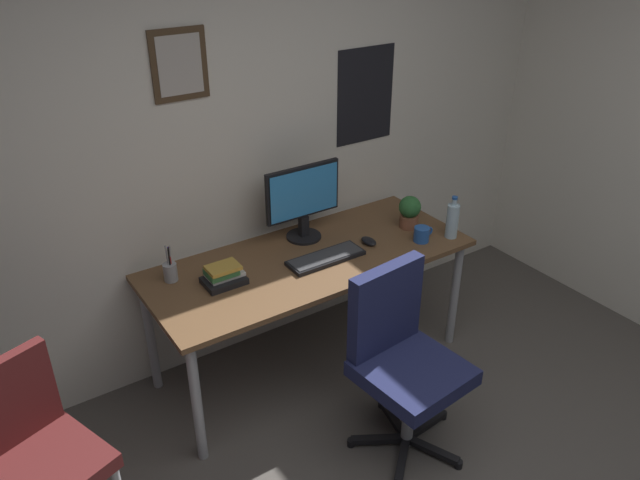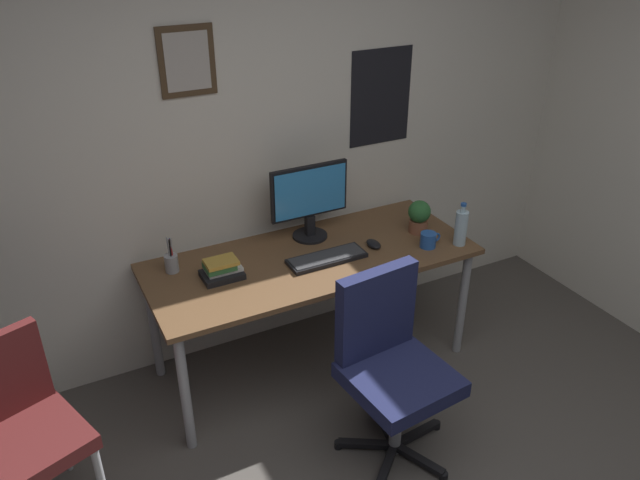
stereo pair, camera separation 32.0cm
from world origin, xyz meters
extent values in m
cube|color=silver|center=(0.00, 2.15, 1.30)|extent=(4.40, 0.08, 2.60)
cube|color=#4C3823|center=(-0.34, 2.11, 1.74)|extent=(0.28, 0.02, 0.34)
cube|color=beige|center=(-0.34, 2.09, 1.74)|extent=(0.22, 0.00, 0.28)
cube|color=black|center=(0.78, 2.11, 1.42)|extent=(0.40, 0.01, 0.56)
cube|color=brown|center=(0.13, 1.70, 0.71)|extent=(1.79, 0.74, 0.03)
cylinder|color=#9EA0A5|center=(-0.71, 1.39, 0.35)|extent=(0.05, 0.05, 0.69)
cylinder|color=#9EA0A5|center=(0.96, 1.39, 0.35)|extent=(0.05, 0.05, 0.69)
cylinder|color=#9EA0A5|center=(-0.71, 2.01, 0.35)|extent=(0.05, 0.05, 0.69)
cylinder|color=#9EA0A5|center=(0.96, 2.01, 0.35)|extent=(0.05, 0.05, 0.69)
cube|color=#1E234C|center=(0.18, 0.90, 0.46)|extent=(0.50, 0.50, 0.08)
cube|color=#1E234C|center=(0.16, 1.10, 0.72)|extent=(0.42, 0.11, 0.45)
cylinder|color=#9EA0A5|center=(0.18, 0.90, 0.21)|extent=(0.07, 0.07, 0.42)
cube|color=black|center=(0.32, 0.91, 0.04)|extent=(0.28, 0.07, 0.03)
cylinder|color=black|center=(0.46, 0.93, 0.02)|extent=(0.04, 0.04, 0.04)
cube|color=black|center=(0.21, 1.04, 0.04)|extent=(0.10, 0.28, 0.03)
cylinder|color=black|center=(0.24, 1.17, 0.02)|extent=(0.04, 0.04, 0.04)
cube|color=black|center=(0.06, 0.97, 0.04)|extent=(0.26, 0.18, 0.03)
cylinder|color=black|center=(-0.06, 1.04, 0.02)|extent=(0.04, 0.04, 0.04)
cube|color=black|center=(0.08, 0.81, 0.04)|extent=(0.24, 0.22, 0.03)
cube|color=black|center=(0.24, 0.77, 0.04)|extent=(0.15, 0.27, 0.03)
cylinder|color=black|center=(0.29, 0.64, 0.02)|extent=(0.04, 0.04, 0.04)
cube|color=#591E1E|center=(-1.39, 1.29, 0.44)|extent=(0.54, 0.54, 0.07)
cylinder|color=#9EA0A5|center=(-1.28, 1.52, 0.20)|extent=(0.05, 0.05, 0.41)
cylinder|color=black|center=(0.22, 1.91, 0.73)|extent=(0.20, 0.20, 0.01)
cube|color=black|center=(0.22, 1.91, 0.80)|extent=(0.05, 0.04, 0.12)
cube|color=black|center=(0.22, 1.92, 1.01)|extent=(0.46, 0.02, 0.30)
cube|color=#338CD8|center=(0.22, 1.90, 1.01)|extent=(0.43, 0.00, 0.27)
cube|color=black|center=(0.18, 1.63, 0.74)|extent=(0.43, 0.15, 0.02)
cube|color=#38383A|center=(0.18, 1.63, 0.75)|extent=(0.41, 0.13, 0.00)
ellipsoid|color=black|center=(0.48, 1.64, 0.74)|extent=(0.06, 0.11, 0.04)
cylinder|color=silver|center=(0.93, 1.45, 0.82)|extent=(0.07, 0.07, 0.20)
cylinder|color=silver|center=(0.93, 1.45, 0.94)|extent=(0.03, 0.03, 0.04)
cylinder|color=#2659B2|center=(0.93, 1.45, 0.97)|extent=(0.03, 0.03, 0.01)
cylinder|color=#2659B2|center=(0.75, 1.50, 0.77)|extent=(0.09, 0.09, 0.09)
torus|color=#2659B2|center=(0.81, 1.50, 0.77)|extent=(0.05, 0.01, 0.05)
cylinder|color=brown|center=(0.81, 1.68, 0.76)|extent=(0.11, 0.11, 0.07)
sphere|color=#2D6B33|center=(0.81, 1.68, 0.85)|extent=(0.13, 0.13, 0.13)
ellipsoid|color=#287A38|center=(0.78, 1.71, 0.87)|extent=(0.07, 0.08, 0.02)
ellipsoid|color=#287A38|center=(0.84, 1.70, 0.87)|extent=(0.07, 0.08, 0.02)
ellipsoid|color=#287A38|center=(0.78, 1.65, 0.88)|extent=(0.08, 0.07, 0.02)
cylinder|color=#9EA0A5|center=(-0.59, 1.89, 0.77)|extent=(0.07, 0.07, 0.09)
cylinder|color=#263FBF|center=(-0.58, 1.90, 0.85)|extent=(0.01, 0.01, 0.13)
cylinder|color=red|center=(-0.58, 1.89, 0.85)|extent=(0.01, 0.01, 0.13)
cylinder|color=black|center=(-0.59, 1.89, 0.85)|extent=(0.01, 0.01, 0.13)
cylinder|color=#9EA0A5|center=(-0.58, 1.89, 0.85)|extent=(0.01, 0.03, 0.14)
cylinder|color=#9EA0A5|center=(-0.59, 1.89, 0.85)|extent=(0.01, 0.02, 0.14)
cube|color=black|center=(-0.38, 1.72, 0.74)|extent=(0.21, 0.15, 0.03)
cube|color=silver|center=(-0.36, 1.74, 0.77)|extent=(0.18, 0.12, 0.02)
cube|color=#33723F|center=(-0.38, 1.73, 0.79)|extent=(0.15, 0.12, 0.03)
cube|color=gold|center=(-0.38, 1.72, 0.82)|extent=(0.16, 0.12, 0.02)
camera|label=1|loc=(-1.44, -0.74, 2.41)|focal=34.76mm
camera|label=2|loc=(-1.16, -0.91, 2.41)|focal=34.76mm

